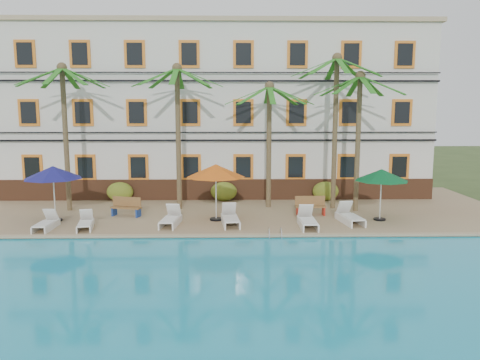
{
  "coord_description": "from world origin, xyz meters",
  "views": [
    {
      "loc": [
        0.79,
        -19.64,
        5.41
      ],
      "look_at": [
        1.23,
        3.0,
        2.0
      ],
      "focal_mm": 35.0,
      "sensor_mm": 36.0,
      "label": 1
    }
  ],
  "objects_px": {
    "umbrella_green": "(382,175)",
    "lounger_f": "(350,216)",
    "palm_b": "(178,115)",
    "bench_right": "(310,205)",
    "lounger_d": "(230,218)",
    "palm_c": "(269,125)",
    "palm_a": "(64,115)",
    "bench_left": "(127,207)",
    "palm_e": "(359,120)",
    "pool_ladder": "(275,236)",
    "palm_d": "(336,109)",
    "lounger_e": "(307,220)",
    "lounger_a": "(46,223)",
    "umbrella_red": "(216,171)",
    "lounger_c": "(171,219)",
    "umbrella_blue": "(53,173)",
    "lounger_b": "(85,223)"
  },
  "relations": [
    {
      "from": "palm_b",
      "to": "umbrella_red",
      "type": "bearing_deg",
      "value": -52.69
    },
    {
      "from": "palm_d",
      "to": "umbrella_blue",
      "type": "xyz_separation_m",
      "value": [
        -13.62,
        -2.64,
        -2.9
      ]
    },
    {
      "from": "umbrella_blue",
      "to": "lounger_d",
      "type": "height_order",
      "value": "umbrella_blue"
    },
    {
      "from": "palm_d",
      "to": "palm_e",
      "type": "distance_m",
      "value": 1.34
    },
    {
      "from": "palm_a",
      "to": "bench_left",
      "type": "distance_m",
      "value": 5.66
    },
    {
      "from": "palm_a",
      "to": "lounger_a",
      "type": "relative_size",
      "value": 4.3
    },
    {
      "from": "palm_c",
      "to": "pool_ladder",
      "type": "distance_m",
      "value": 7.35
    },
    {
      "from": "umbrella_red",
      "to": "lounger_a",
      "type": "bearing_deg",
      "value": -168.19
    },
    {
      "from": "palm_b",
      "to": "bench_right",
      "type": "xyz_separation_m",
      "value": [
        6.64,
        -1.61,
        -4.41
      ]
    },
    {
      "from": "palm_b",
      "to": "palm_e",
      "type": "xyz_separation_m",
      "value": [
        9.14,
        -0.68,
        -0.25
      ]
    },
    {
      "from": "lounger_d",
      "to": "bench_right",
      "type": "bearing_deg",
      "value": 25.83
    },
    {
      "from": "palm_b",
      "to": "palm_e",
      "type": "bearing_deg",
      "value": -4.25
    },
    {
      "from": "palm_b",
      "to": "lounger_f",
      "type": "relative_size",
      "value": 3.61
    },
    {
      "from": "palm_c",
      "to": "bench_left",
      "type": "distance_m",
      "value": 8.36
    },
    {
      "from": "palm_a",
      "to": "palm_b",
      "type": "height_order",
      "value": "palm_b"
    },
    {
      "from": "umbrella_green",
      "to": "lounger_f",
      "type": "xyz_separation_m",
      "value": [
        -1.56,
        -0.51,
        -1.83
      ]
    },
    {
      "from": "umbrella_red",
      "to": "lounger_c",
      "type": "distance_m",
      "value": 3.03
    },
    {
      "from": "palm_a",
      "to": "lounger_c",
      "type": "relative_size",
      "value": 3.8
    },
    {
      "from": "palm_a",
      "to": "lounger_d",
      "type": "xyz_separation_m",
      "value": [
        8.35,
        -3.23,
        -4.57
      ]
    },
    {
      "from": "palm_a",
      "to": "pool_ladder",
      "type": "xyz_separation_m",
      "value": [
        10.18,
        -5.27,
        -4.87
      ]
    },
    {
      "from": "palm_b",
      "to": "palm_d",
      "type": "xyz_separation_m",
      "value": [
        8.11,
        -0.03,
        0.3
      ]
    },
    {
      "from": "umbrella_green",
      "to": "pool_ladder",
      "type": "height_order",
      "value": "umbrella_green"
    },
    {
      "from": "palm_e",
      "to": "lounger_a",
      "type": "bearing_deg",
      "value": -166.43
    },
    {
      "from": "lounger_e",
      "to": "lounger_d",
      "type": "bearing_deg",
      "value": 171.49
    },
    {
      "from": "palm_b",
      "to": "bench_left",
      "type": "xyz_separation_m",
      "value": [
        -2.39,
        -1.68,
        -4.41
      ]
    },
    {
      "from": "lounger_e",
      "to": "palm_c",
      "type": "bearing_deg",
      "value": 107.57
    },
    {
      "from": "palm_a",
      "to": "umbrella_green",
      "type": "xyz_separation_m",
      "value": [
        15.4,
        -2.5,
        -2.74
      ]
    },
    {
      "from": "umbrella_red",
      "to": "umbrella_green",
      "type": "xyz_separation_m",
      "value": [
        7.72,
        -0.15,
        -0.2
      ]
    },
    {
      "from": "umbrella_green",
      "to": "lounger_c",
      "type": "relative_size",
      "value": 1.27
    },
    {
      "from": "umbrella_blue",
      "to": "lounger_a",
      "type": "distance_m",
      "value": 2.52
    },
    {
      "from": "palm_e",
      "to": "bench_left",
      "type": "distance_m",
      "value": 12.31
    },
    {
      "from": "lounger_f",
      "to": "palm_d",
      "type": "bearing_deg",
      "value": 91.17
    },
    {
      "from": "palm_d",
      "to": "lounger_b",
      "type": "xyz_separation_m",
      "value": [
        -11.78,
        -4.11,
        -4.92
      ]
    },
    {
      "from": "palm_e",
      "to": "palm_b",
      "type": "bearing_deg",
      "value": 175.75
    },
    {
      "from": "lounger_d",
      "to": "palm_c",
      "type": "bearing_deg",
      "value": 62.2
    },
    {
      "from": "palm_b",
      "to": "bench_left",
      "type": "distance_m",
      "value": 5.29
    },
    {
      "from": "lounger_b",
      "to": "bench_left",
      "type": "xyz_separation_m",
      "value": [
        1.28,
        2.45,
        0.21
      ]
    },
    {
      "from": "lounger_f",
      "to": "umbrella_blue",
      "type": "bearing_deg",
      "value": 177.35
    },
    {
      "from": "umbrella_green",
      "to": "pool_ladder",
      "type": "relative_size",
      "value": 3.36
    },
    {
      "from": "pool_ladder",
      "to": "lounger_a",
      "type": "bearing_deg",
      "value": 172.0
    },
    {
      "from": "pool_ladder",
      "to": "bench_left",
      "type": "bearing_deg",
      "value": 150.64
    },
    {
      "from": "palm_c",
      "to": "bench_right",
      "type": "bearing_deg",
      "value": -45.44
    },
    {
      "from": "palm_c",
      "to": "lounger_d",
      "type": "relative_size",
      "value": 3.23
    },
    {
      "from": "umbrella_green",
      "to": "palm_d",
      "type": "bearing_deg",
      "value": 120.49
    },
    {
      "from": "umbrella_blue",
      "to": "umbrella_green",
      "type": "relative_size",
      "value": 1.07
    },
    {
      "from": "palm_b",
      "to": "lounger_a",
      "type": "xyz_separation_m",
      "value": [
        -5.35,
        -4.18,
        -4.61
      ]
    },
    {
      "from": "palm_d",
      "to": "lounger_e",
      "type": "bearing_deg",
      "value": -116.49
    },
    {
      "from": "lounger_d",
      "to": "lounger_f",
      "type": "height_order",
      "value": "lounger_f"
    },
    {
      "from": "umbrella_green",
      "to": "bench_left",
      "type": "relative_size",
      "value": 1.59
    },
    {
      "from": "umbrella_red",
      "to": "bench_right",
      "type": "relative_size",
      "value": 1.82
    }
  ]
}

